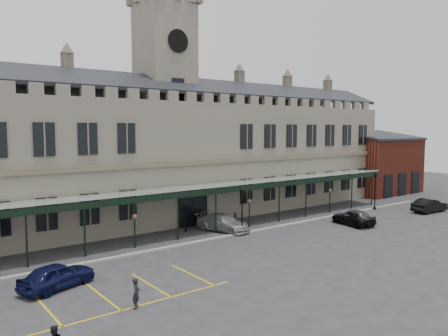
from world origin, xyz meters
TOP-DOWN VIEW (x-y plane):
  - ground at (0.00, 0.00)m, footprint 140.00×140.00m
  - station_building at (0.00, 15.91)m, footprint 60.00×10.36m
  - clock_tower at (0.00, 16.00)m, footprint 5.60×5.60m
  - canopy at (0.00, 7.46)m, footprint 50.00×4.10m
  - brick_annex at (34.00, 12.97)m, footprint 12.40×8.36m
  - kerb at (0.00, 5.50)m, footprint 60.00×0.40m
  - parking_markings at (-14.00, -1.50)m, footprint 16.00×6.00m
  - tree_behind_mid at (8.00, 25.00)m, footprint 6.00×6.00m
  - tree_behind_right at (24.00, 25.00)m, footprint 6.00×6.00m
  - lamp_post_mid at (1.39, 5.19)m, footprint 0.41×0.41m
  - lamp_post_right at (21.68, 5.19)m, footprint 0.42×0.42m
  - traffic_cone at (14.28, 2.44)m, footprint 0.43×0.43m
  - sign_board at (1.89, 9.04)m, footprint 0.73×0.17m
  - bollard_left at (-1.84, 9.38)m, footprint 0.17×0.17m
  - bollard_right at (4.59, 10.08)m, footprint 0.16×0.16m
  - car_left_a at (-15.61, 1.87)m, footprint 4.88×3.20m
  - car_taxi at (1.00, 7.46)m, footprint 3.58×5.72m
  - car_van at (12.64, 1.74)m, footprint 2.70×4.74m
  - car_right_a at (13.00, 1.84)m, footprint 2.14×4.57m
  - car_right_b at (25.00, 0.37)m, footprint 4.85×2.06m
  - person_a at (-13.20, -3.58)m, footprint 0.67×0.70m

SIDE VIEW (x-z plane):
  - ground at x=0.00m, z-range 0.00..0.00m
  - parking_markings at x=-14.00m, z-range -0.01..0.01m
  - kerb at x=0.00m, z-range 0.00..0.12m
  - traffic_cone at x=14.28m, z-range -0.01..0.68m
  - bollard_right at x=4.59m, z-range 0.00..0.89m
  - bollard_left at x=-1.84m, z-range 0.00..0.97m
  - sign_board at x=1.89m, z-range -0.02..1.24m
  - car_van at x=12.64m, z-range 0.00..1.25m
  - car_right_a at x=13.00m, z-range 0.00..1.51m
  - car_left_a at x=-15.61m, z-range 0.00..1.54m
  - car_taxi at x=1.00m, z-range 0.00..1.55m
  - car_right_b at x=25.00m, z-range 0.00..1.56m
  - person_a at x=-13.20m, z-range 0.00..1.62m
  - canopy at x=0.00m, z-range 0.25..4.55m
  - lamp_post_mid at x=1.39m, z-range 0.40..4.76m
  - lamp_post_right at x=21.68m, z-range 0.41..4.84m
  - brick_annex at x=34.00m, z-range -0.46..8.77m
  - station_building at x=0.00m, z-range -2.18..15.12m
  - tree_behind_mid at x=8.00m, z-range 4.81..20.81m
  - tree_behind_right at x=24.00m, z-range 4.81..20.81m
  - clock_tower at x=0.00m, z-range 0.71..25.51m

